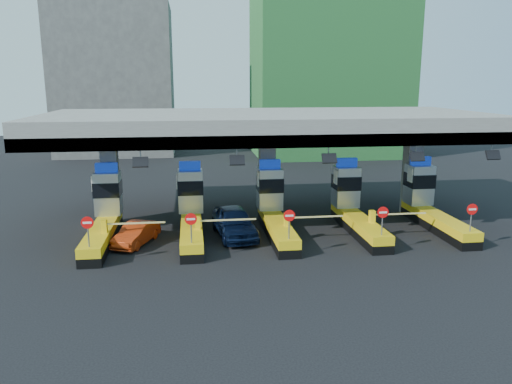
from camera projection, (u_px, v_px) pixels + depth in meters
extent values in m
plane|color=black|center=(274.00, 231.00, 30.46)|extent=(120.00, 120.00, 0.00)
cube|color=slate|center=(267.00, 124.00, 32.00)|extent=(28.00, 12.00, 1.50)
cube|color=#4C4C49|center=(283.00, 141.00, 26.57)|extent=(28.00, 0.60, 0.70)
cube|color=slate|center=(111.00, 182.00, 31.50)|extent=(1.00, 1.00, 5.50)
cube|color=slate|center=(267.00, 178.00, 32.76)|extent=(1.00, 1.00, 5.50)
cube|color=slate|center=(412.00, 174.00, 34.03)|extent=(1.00, 1.00, 5.50)
cylinder|color=slate|center=(140.00, 155.00, 25.75)|extent=(0.06, 0.06, 0.50)
cube|color=black|center=(140.00, 162.00, 25.64)|extent=(0.80, 0.38, 0.54)
cylinder|color=slate|center=(237.00, 153.00, 26.39)|extent=(0.06, 0.06, 0.50)
cube|color=black|center=(237.00, 160.00, 26.27)|extent=(0.80, 0.38, 0.54)
cylinder|color=slate|center=(329.00, 151.00, 27.02)|extent=(0.06, 0.06, 0.50)
cube|color=black|center=(329.00, 158.00, 26.90)|extent=(0.80, 0.38, 0.54)
cylinder|color=slate|center=(416.00, 150.00, 27.65)|extent=(0.06, 0.06, 0.50)
cube|color=black|center=(417.00, 157.00, 27.53)|extent=(0.80, 0.38, 0.54)
cylinder|color=slate|center=(492.00, 148.00, 28.22)|extent=(0.06, 0.06, 0.50)
cube|color=black|center=(493.00, 155.00, 28.10)|extent=(0.80, 0.38, 0.54)
cube|color=black|center=(103.00, 239.00, 28.17)|extent=(1.20, 8.00, 0.50)
cube|color=#E5B70C|center=(102.00, 231.00, 28.06)|extent=(1.20, 8.00, 0.50)
cube|color=#9EA3A8|center=(108.00, 193.00, 30.43)|extent=(1.50, 1.50, 2.60)
cube|color=black|center=(108.00, 188.00, 30.35)|extent=(1.56, 1.56, 0.90)
cube|color=#0C2DBF|center=(106.00, 167.00, 30.09)|extent=(1.30, 0.35, 0.55)
cube|color=white|center=(93.00, 183.00, 29.89)|extent=(0.06, 0.70, 0.90)
cylinder|color=slate|center=(88.00, 234.00, 24.38)|extent=(0.07, 0.07, 1.30)
cylinder|color=red|center=(87.00, 223.00, 24.22)|extent=(0.60, 0.04, 0.60)
cube|color=white|center=(87.00, 223.00, 24.20)|extent=(0.42, 0.02, 0.10)
cube|color=#E5B70C|center=(104.00, 226.00, 26.81)|extent=(0.30, 0.35, 0.70)
cube|color=white|center=(135.00, 223.00, 27.00)|extent=(3.20, 0.08, 0.08)
cube|color=black|center=(192.00, 236.00, 28.80)|extent=(1.20, 8.00, 0.50)
cube|color=#E5B70C|center=(191.00, 227.00, 28.69)|extent=(1.20, 8.00, 0.50)
cube|color=#9EA3A8|center=(191.00, 191.00, 31.07)|extent=(1.50, 1.50, 2.60)
cube|color=black|center=(190.00, 186.00, 30.98)|extent=(1.56, 1.56, 0.90)
cube|color=#0C2DBF|center=(190.00, 166.00, 30.72)|extent=(1.30, 0.35, 0.55)
cube|color=white|center=(177.00, 181.00, 30.52)|extent=(0.06, 0.70, 0.90)
cylinder|color=slate|center=(191.00, 230.00, 25.01)|extent=(0.07, 0.07, 1.30)
cylinder|color=red|center=(191.00, 219.00, 24.85)|extent=(0.60, 0.04, 0.60)
cube|color=white|center=(191.00, 219.00, 24.83)|extent=(0.42, 0.02, 0.10)
cube|color=#E5B70C|center=(198.00, 223.00, 27.45)|extent=(0.30, 0.35, 0.70)
cube|color=white|center=(227.00, 220.00, 27.63)|extent=(3.20, 0.08, 0.08)
cube|color=black|center=(277.00, 232.00, 29.43)|extent=(1.20, 8.00, 0.50)
cube|color=#E5B70C|center=(277.00, 224.00, 29.33)|extent=(1.20, 8.00, 0.50)
cube|color=#9EA3A8|center=(270.00, 188.00, 31.70)|extent=(1.50, 1.50, 2.60)
cube|color=black|center=(270.00, 184.00, 31.61)|extent=(1.56, 1.56, 0.90)
cube|color=#0C2DBF|center=(270.00, 164.00, 31.36)|extent=(1.30, 0.35, 0.55)
cube|color=white|center=(258.00, 179.00, 31.15)|extent=(0.06, 0.70, 0.90)
cylinder|color=slate|center=(289.00, 227.00, 25.65)|extent=(0.07, 0.07, 1.30)
cylinder|color=red|center=(289.00, 216.00, 25.49)|extent=(0.60, 0.04, 0.60)
cube|color=white|center=(289.00, 216.00, 25.46)|extent=(0.42, 0.02, 0.10)
cube|color=#E5B70C|center=(287.00, 220.00, 28.08)|extent=(0.30, 0.35, 0.70)
cube|color=white|center=(315.00, 217.00, 28.27)|extent=(3.20, 0.08, 0.08)
cube|color=black|center=(359.00, 229.00, 30.07)|extent=(1.20, 8.00, 0.50)
cube|color=#E5B70C|center=(359.00, 221.00, 29.96)|extent=(1.20, 8.00, 0.50)
cube|color=#9EA3A8|center=(346.00, 186.00, 32.33)|extent=(1.50, 1.50, 2.60)
cube|color=black|center=(346.00, 182.00, 32.25)|extent=(1.56, 1.56, 0.90)
cube|color=#0C2DBF|center=(347.00, 162.00, 31.99)|extent=(1.30, 0.35, 0.55)
cube|color=white|center=(336.00, 177.00, 31.79)|extent=(0.06, 0.70, 0.90)
cylinder|color=slate|center=(382.00, 223.00, 26.28)|extent=(0.07, 0.07, 1.30)
cylinder|color=red|center=(383.00, 212.00, 26.12)|extent=(0.60, 0.04, 0.60)
cube|color=white|center=(383.00, 212.00, 26.09)|extent=(0.42, 0.02, 0.10)
cube|color=#E5B70C|center=(372.00, 216.00, 28.71)|extent=(0.30, 0.35, 0.70)
cube|color=white|center=(400.00, 214.00, 28.90)|extent=(3.20, 0.08, 0.08)
cube|color=black|center=(437.00, 226.00, 30.70)|extent=(1.20, 8.00, 0.50)
cube|color=#E5B70C|center=(437.00, 218.00, 30.59)|extent=(1.20, 8.00, 0.50)
cube|color=#9EA3A8|center=(419.00, 184.00, 32.96)|extent=(1.50, 1.50, 2.60)
cube|color=black|center=(419.00, 180.00, 32.88)|extent=(1.56, 1.56, 0.90)
cube|color=#0C2DBF|center=(421.00, 161.00, 32.62)|extent=(1.30, 0.35, 0.55)
cube|color=white|center=(410.00, 175.00, 32.42)|extent=(0.06, 0.70, 0.90)
cylinder|color=slate|center=(471.00, 220.00, 26.91)|extent=(0.07, 0.07, 1.30)
cylinder|color=red|center=(472.00, 209.00, 26.75)|extent=(0.60, 0.04, 0.60)
cube|color=white|center=(473.00, 209.00, 26.73)|extent=(0.42, 0.02, 0.10)
cube|color=#E5B70C|center=(454.00, 214.00, 29.34)|extent=(0.30, 0.35, 0.70)
cube|color=white|center=(480.00, 211.00, 29.53)|extent=(3.20, 0.08, 0.08)
cube|color=#1E5926|center=(330.00, 38.00, 59.90)|extent=(18.00, 12.00, 28.00)
cube|color=#4C4C49|center=(115.00, 81.00, 61.57)|extent=(14.00, 10.00, 18.00)
imported|color=black|center=(234.00, 222.00, 29.28)|extent=(2.73, 5.39, 1.76)
imported|color=#A72D0C|center=(136.00, 234.00, 27.94)|extent=(2.57, 3.93, 1.22)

